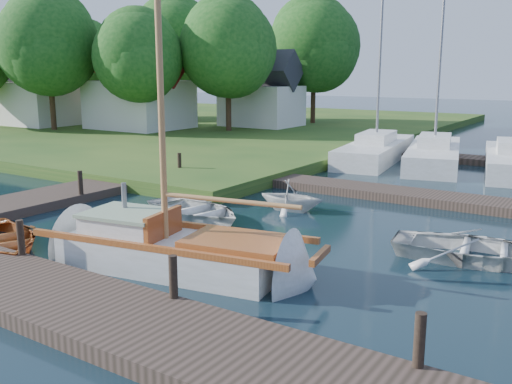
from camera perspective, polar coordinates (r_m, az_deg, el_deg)
The scene contains 25 objects.
ground at distance 15.37m, azimuth 0.00°, elevation -4.38°, with size 160.00×160.00×0.00m, color black.
near_dock at distance 11.10m, azimuth -17.61°, elevation -10.76°, with size 18.00×2.20×0.30m, color #2F251D.
left_dock at distance 21.95m, azimuth -14.73°, elevation 0.62°, with size 2.20×18.00×0.30m, color #2F251D.
far_dock at distance 20.22m, azimuth 15.03°, elevation -0.35°, with size 14.00×1.60×0.30m, color #2F251D.
shore at distance 49.98m, azimuth -13.15°, elevation 7.02°, with size 50.00×40.00×0.50m, color #244918.
mooring_post_1 at distance 13.79m, azimuth -22.47°, elevation -4.22°, with size 0.16×0.16×0.80m, color black.
mooring_post_2 at distance 10.51m, azimuth -8.28°, elevation -8.38°, with size 0.16×0.16×0.80m, color black.
mooring_post_3 at distance 8.44m, azimuth 16.04°, elevation -14.04°, with size 0.16×0.16×0.80m, color black.
mooring_post_4 at distance 19.83m, azimuth -17.15°, elevation 0.91°, with size 0.16×0.16×0.80m, color black.
mooring_post_5 at distance 23.27m, azimuth -7.66°, elevation 2.92°, with size 0.16×0.16×0.80m, color black.
sailboat at distance 12.87m, azimuth -7.59°, elevation -6.18°, with size 7.38×3.16×9.83m.
tender_a at distance 17.04m, azimuth -6.16°, elevation -1.51°, with size 2.57×3.60×0.74m, color beige.
tender_b at distance 17.99m, azimuth 3.52°, elevation -0.17°, with size 1.79×2.07×1.09m, color beige.
tender_c at distance 14.22m, azimuth 21.14°, elevation -4.95°, with size 2.68×3.75×0.78m, color beige.
marina_boat_0 at distance 28.74m, azimuth 11.91°, elevation 4.25°, with size 3.40×8.66×12.00m.
marina_boat_1 at distance 28.10m, azimuth 17.37°, elevation 3.74°, with size 4.14×8.75×9.46m.
house_a at distance 39.92m, azimuth -11.60°, elevation 9.81°, with size 6.30×5.00×6.29m.
house_b at distance 44.71m, azimuth -20.83°, elevation 9.25°, with size 5.77×4.50×5.79m.
house_c at distance 40.86m, azimuth 0.57°, elevation 9.56°, with size 5.25×4.00×5.28m.
tree_1 at distance 40.34m, azimuth -20.03°, elevation 13.81°, with size 6.70×6.70×9.20m.
tree_2 at distance 37.11m, azimuth -11.67°, elevation 13.20°, with size 5.83×5.75×7.82m.
tree_3 at distance 37.59m, azimuth -2.78°, elevation 14.26°, with size 6.41×6.38×8.74m.
tree_4 at distance 45.73m, azimuth -8.11°, elevation 14.46°, with size 7.01×7.01×9.66m.
tree_5 at distance 50.01m, azimuth -16.72°, elevation 12.77°, with size 6.00×5.94×8.10m.
tree_7 at distance 43.35m, azimuth 5.88°, elevation 14.43°, with size 6.83×6.83×9.38m.
Camera 1 is at (8.11, -12.32, 4.34)m, focal length 40.00 mm.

